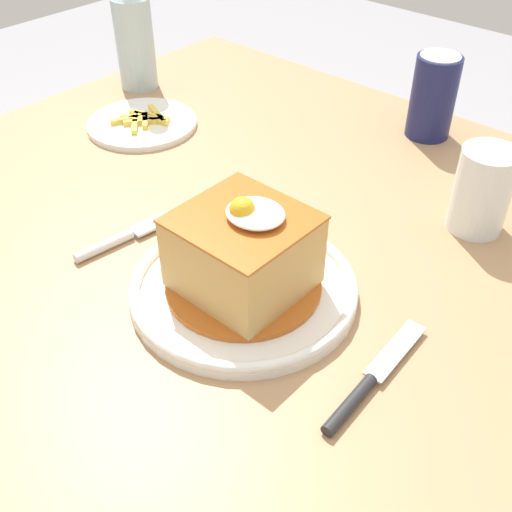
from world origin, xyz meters
name	(u,v)px	position (x,y,z in m)	size (l,w,h in m)	color
dining_table	(266,317)	(0.00, 0.00, 0.62)	(1.10, 0.93, 0.73)	#A87F56
main_plate	(244,287)	(0.03, -0.07, 0.74)	(0.24, 0.24, 0.02)	white
sandwich_meal	(243,254)	(0.03, -0.07, 0.79)	(0.17, 0.17, 0.11)	#B75B1E
fork	(120,239)	(-0.14, -0.11, 0.74)	(0.03, 0.14, 0.01)	silver
knife	(364,388)	(0.20, -0.10, 0.74)	(0.02, 0.17, 0.01)	#262628
soda_can	(433,97)	(-0.01, 0.38, 0.80)	(0.07, 0.07, 0.12)	#191E51
beer_bottle_clear	(133,29)	(-0.47, 0.20, 0.83)	(0.06, 0.06, 0.27)	#ADC6CC
drinking_glass	(481,196)	(0.16, 0.20, 0.78)	(0.07, 0.07, 0.10)	silver
side_plate_fries	(142,123)	(-0.35, 0.11, 0.74)	(0.17, 0.17, 0.02)	white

